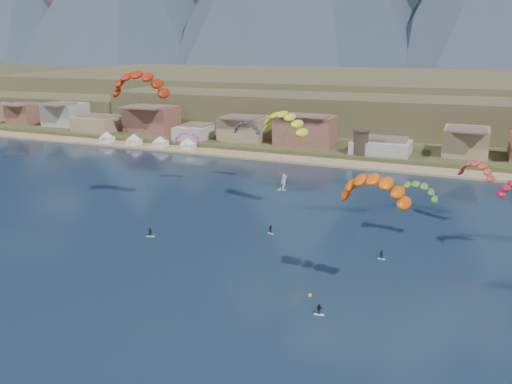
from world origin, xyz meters
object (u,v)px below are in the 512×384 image
at_px(kitesurfer_yellow, 284,119).
at_px(kitesurfer_orange, 375,184).
at_px(buoy, 310,295).
at_px(kitesurfer_green, 415,188).
at_px(kitesurfer_red, 139,80).
at_px(windsurfer, 282,185).
at_px(watchtower, 361,142).

distance_m(kitesurfer_yellow, kitesurfer_orange, 45.05).
bearing_deg(buoy, kitesurfer_green, 69.28).
relative_size(kitesurfer_red, kitesurfer_green, 2.20).
distance_m(windsurfer, buoy, 62.51).
relative_size(kitesurfer_orange, buoy, 34.53).
bearing_deg(buoy, windsurfer, 113.70).
relative_size(kitesurfer_red, buoy, 55.41).
bearing_deg(kitesurfer_green, kitesurfer_yellow, 167.49).
xyz_separation_m(kitesurfer_yellow, buoy, (18.46, -38.98, -22.27)).
bearing_deg(kitesurfer_green, windsurfer, 146.12).
xyz_separation_m(watchtower, kitesurfer_orange, (21.71, -99.58, 12.54)).
bearing_deg(kitesurfer_orange, windsurfer, 122.04).
distance_m(kitesurfer_yellow, buoy, 48.54).
relative_size(watchtower, kitesurfer_red, 0.24).
bearing_deg(kitesurfer_orange, kitesurfer_red, 158.25).
distance_m(kitesurfer_orange, buoy, 20.95).
distance_m(kitesurfer_red, kitesurfer_yellow, 33.76).
bearing_deg(kitesurfer_red, buoy, -28.23).
height_order(kitesurfer_yellow, buoy, kitesurfer_yellow).
bearing_deg(windsurfer, kitesurfer_orange, -57.96).
bearing_deg(windsurfer, kitesurfer_red, -126.52).
xyz_separation_m(kitesurfer_yellow, kitesurfer_orange, (27.16, -35.78, -3.47)).
bearing_deg(kitesurfer_red, windsurfer, 53.48).
height_order(kitesurfer_orange, buoy, kitesurfer_orange).
distance_m(kitesurfer_yellow, windsurfer, 28.60).
relative_size(watchtower, kitesurfer_green, 0.53).
height_order(watchtower, kitesurfer_yellow, kitesurfer_yellow).
xyz_separation_m(watchtower, kitesurfer_green, (25.19, -70.59, 4.69)).
distance_m(watchtower, kitesurfer_yellow, 66.00).
distance_m(watchtower, kitesurfer_orange, 102.69).
bearing_deg(kitesurfer_green, kitesurfer_red, -174.10).
bearing_deg(watchtower, kitesurfer_yellow, -94.88).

